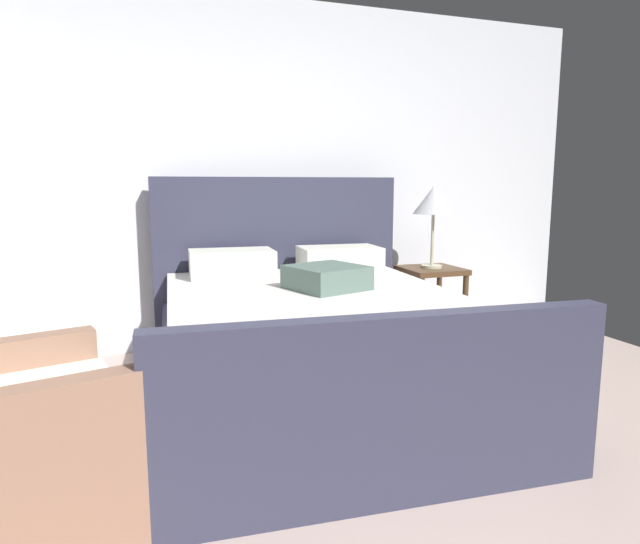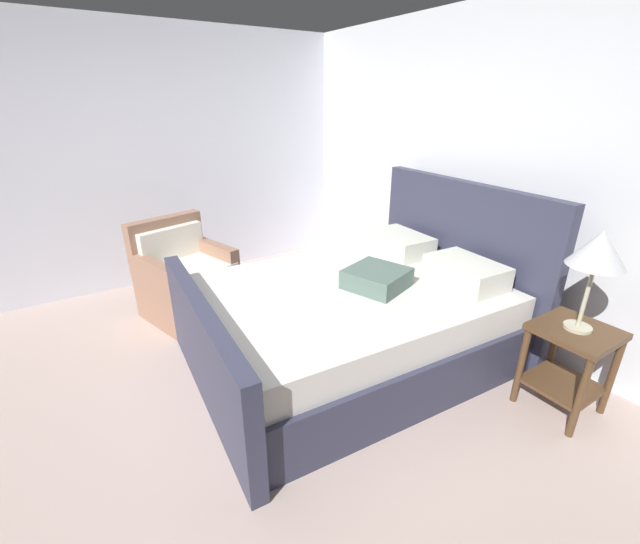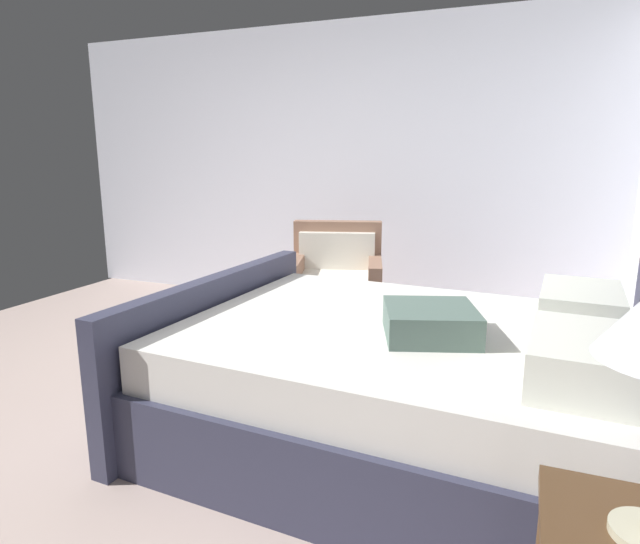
# 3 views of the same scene
# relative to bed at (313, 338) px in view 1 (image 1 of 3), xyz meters

# --- Properties ---
(ground_plane) EXTENTS (5.08, 5.34, 0.02)m
(ground_plane) POSITION_rel_bed_xyz_m (0.16, -1.43, -0.36)
(ground_plane) COLOR #B7A096
(wall_back) EXTENTS (5.20, 0.12, 2.62)m
(wall_back) POSITION_rel_bed_xyz_m (0.16, 1.30, 0.96)
(wall_back) COLOR silver
(wall_back) RESTS_ON ground
(bed) EXTENTS (1.96, 2.42, 1.29)m
(bed) POSITION_rel_bed_xyz_m (0.00, 0.00, 0.00)
(bed) COLOR #323348
(bed) RESTS_ON ground
(nightstand_right) EXTENTS (0.44, 0.44, 0.60)m
(nightstand_right) POSITION_rel_bed_xyz_m (1.22, 0.77, 0.05)
(nightstand_right) COLOR #4E341F
(nightstand_right) RESTS_ON ground
(table_lamp_right) EXTENTS (0.31, 0.31, 0.63)m
(table_lamp_right) POSITION_rel_bed_xyz_m (1.22, 0.77, 0.75)
(table_lamp_right) COLOR #B7B293
(table_lamp_right) RESTS_ON nightstand_right
(armchair) EXTENTS (0.90, 0.89, 0.90)m
(armchair) POSITION_rel_bed_xyz_m (-1.42, -0.92, -0.01)
(armchair) COLOR #906852
(armchair) RESTS_ON ground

